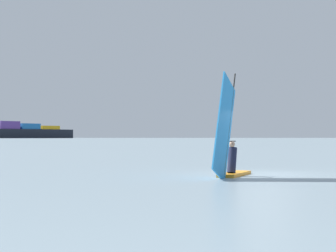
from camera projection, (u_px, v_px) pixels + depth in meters
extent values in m
plane|color=gray|center=(264.00, 174.00, 20.80)|extent=(4000.00, 4000.00, 0.00)
cube|color=orange|center=(235.00, 174.00, 19.98)|extent=(2.30, 2.29, 0.12)
cylinder|color=black|center=(230.00, 122.00, 19.39)|extent=(1.19, 1.18, 3.81)
cube|color=#268CD8|center=(224.00, 127.00, 18.75)|extent=(2.05, 2.03, 4.01)
cylinder|color=black|center=(230.00, 141.00, 19.39)|extent=(1.12, 1.11, 0.04)
cylinder|color=#191E38|center=(232.00, 160.00, 19.67)|extent=(0.62, 0.62, 1.01)
sphere|color=tan|center=(232.00, 144.00, 19.68)|extent=(0.22, 0.22, 0.22)
cube|color=black|center=(4.00, 134.00, 699.50)|extent=(196.52, 100.94, 12.31)
cube|color=#59388C|center=(6.00, 125.00, 701.65)|extent=(35.53, 34.40, 10.40)
cube|color=#1E66AD|center=(27.00, 126.00, 723.29)|extent=(35.53, 34.40, 7.80)
cube|color=gold|center=(47.00, 128.00, 744.94)|extent=(35.53, 34.40, 5.20)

